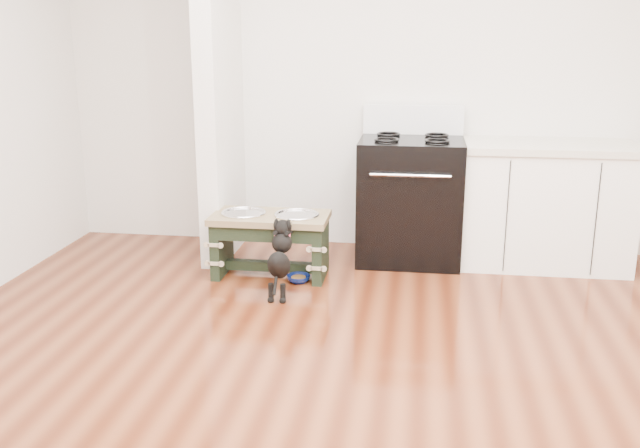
% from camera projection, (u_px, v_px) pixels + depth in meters
% --- Properties ---
extents(ground, '(5.00, 5.00, 0.00)m').
position_uv_depth(ground, '(345.00, 394.00, 3.44)').
color(ground, '#491C0D').
rests_on(ground, ground).
extents(room_shell, '(5.00, 5.00, 5.00)m').
position_uv_depth(room_shell, '(349.00, 50.00, 3.01)').
color(room_shell, silver).
rests_on(room_shell, ground).
extents(partition_wall, '(0.15, 0.80, 2.70)m').
position_uv_depth(partition_wall, '(219.00, 78.00, 5.24)').
color(partition_wall, silver).
rests_on(partition_wall, ground).
extents(oven_range, '(0.76, 0.69, 1.14)m').
position_uv_depth(oven_range, '(410.00, 198.00, 5.34)').
color(oven_range, black).
rests_on(oven_range, ground).
extents(cabinet_run, '(1.24, 0.64, 0.91)m').
position_uv_depth(cabinet_run, '(544.00, 205.00, 5.23)').
color(cabinet_run, white).
rests_on(cabinet_run, ground).
extents(dog_feeder, '(0.82, 0.44, 0.47)m').
position_uv_depth(dog_feeder, '(270.00, 232.00, 5.01)').
color(dog_feeder, black).
rests_on(dog_feeder, ground).
extents(puppy, '(0.14, 0.42, 0.50)m').
position_uv_depth(puppy, '(280.00, 256.00, 4.64)').
color(puppy, black).
rests_on(puppy, ground).
extents(floor_bowl, '(0.20, 0.20, 0.05)m').
position_uv_depth(floor_bowl, '(299.00, 279.00, 4.95)').
color(floor_bowl, '#0B1750').
rests_on(floor_bowl, ground).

